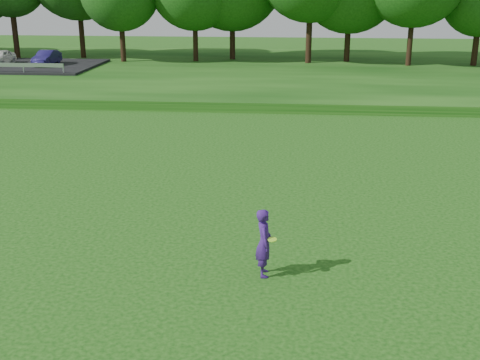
{
  "coord_description": "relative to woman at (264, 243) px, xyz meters",
  "views": [
    {
      "loc": [
        4.61,
        -15.84,
        7.41
      ],
      "look_at": [
        2.93,
        2.53,
        1.3
      ],
      "focal_mm": 45.0,
      "sensor_mm": 36.0,
      "label": 1
    }
  ],
  "objects": [
    {
      "name": "woman",
      "position": [
        0.0,
        0.0,
        0.0
      ],
      "size": [
        0.6,
        0.73,
        1.85
      ],
      "color": "#3C1974",
      "rests_on": "ground"
    },
    {
      "name": "berm",
      "position": [
        -3.93,
        35.48,
        -0.63
      ],
      "size": [
        130.0,
        30.0,
        0.6
      ],
      "primitive_type": "cube",
      "color": "#0F3E0C",
      "rests_on": "ground"
    },
    {
      "name": "walking_path",
      "position": [
        -3.93,
        21.48,
        -0.91
      ],
      "size": [
        130.0,
        1.6,
        0.04
      ],
      "primitive_type": "cube",
      "color": "gray",
      "rests_on": "ground"
    },
    {
      "name": "ground",
      "position": [
        -3.93,
        1.48,
        -0.93
      ],
      "size": [
        140.0,
        140.0,
        0.0
      ],
      "primitive_type": "plane",
      "color": "#0F3E0C",
      "rests_on": "ground"
    }
  ]
}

